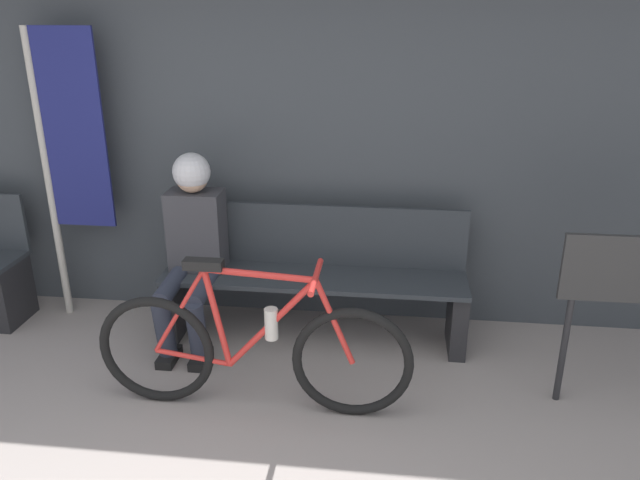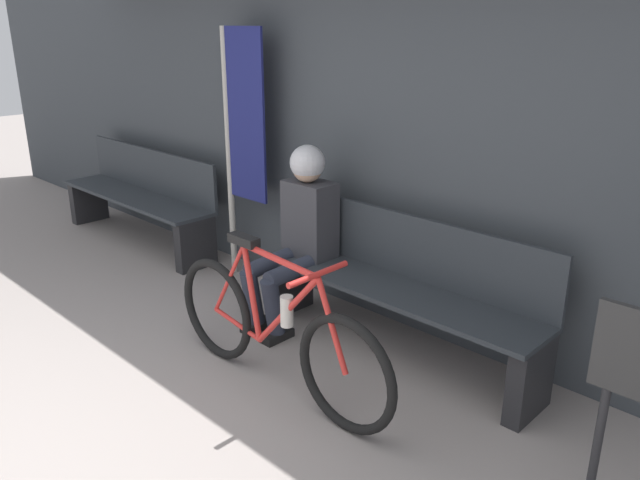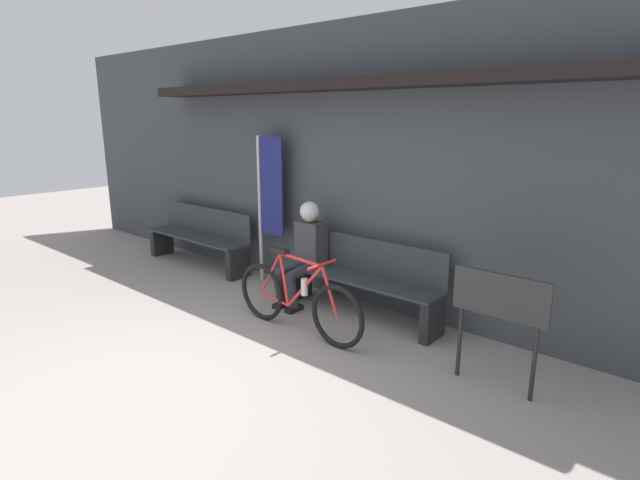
{
  "view_description": "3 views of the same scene",
  "coord_description": "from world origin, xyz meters",
  "px_view_note": "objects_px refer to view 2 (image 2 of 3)",
  "views": [
    {
      "loc": [
        0.78,
        -1.36,
        2.07
      ],
      "look_at": [
        0.41,
        1.77,
        0.85
      ],
      "focal_mm": 35.0,
      "sensor_mm": 36.0,
      "label": 1
    },
    {
      "loc": [
        2.4,
        -0.59,
        1.96
      ],
      "look_at": [
        0.21,
        1.66,
        0.85
      ],
      "focal_mm": 35.0,
      "sensor_mm": 36.0,
      "label": 2
    },
    {
      "loc": [
        3.39,
        -2.04,
        2.17
      ],
      "look_at": [
        -0.02,
        1.91,
        0.87
      ],
      "focal_mm": 28.0,
      "sensor_mm": 36.0,
      "label": 3
    }
  ],
  "objects_px": {
    "park_bench_near": "(399,290)",
    "person_seated": "(299,224)",
    "bicycle": "(274,333)",
    "park_bench_far": "(140,198)",
    "banner_pole": "(240,130)"
  },
  "relations": [
    {
      "from": "park_bench_near",
      "to": "person_seated",
      "type": "bearing_deg",
      "value": -171.0
    },
    {
      "from": "park_bench_near",
      "to": "person_seated",
      "type": "xyz_separation_m",
      "value": [
        -0.74,
        -0.12,
        0.28
      ]
    },
    {
      "from": "bicycle",
      "to": "banner_pole",
      "type": "height_order",
      "value": "banner_pole"
    },
    {
      "from": "park_bench_far",
      "to": "banner_pole",
      "type": "xyz_separation_m",
      "value": [
        1.37,
        0.12,
        0.77
      ]
    },
    {
      "from": "person_seated",
      "to": "park_bench_far",
      "type": "xyz_separation_m",
      "value": [
        -2.24,
        0.12,
        -0.28
      ]
    },
    {
      "from": "person_seated",
      "to": "banner_pole",
      "type": "distance_m",
      "value": 1.03
    },
    {
      "from": "bicycle",
      "to": "person_seated",
      "type": "bearing_deg",
      "value": 126.76
    },
    {
      "from": "park_bench_near",
      "to": "banner_pole",
      "type": "xyz_separation_m",
      "value": [
        -1.61,
        0.12,
        0.77
      ]
    },
    {
      "from": "bicycle",
      "to": "banner_pole",
      "type": "bearing_deg",
      "value": 146.17
    },
    {
      "from": "bicycle",
      "to": "person_seated",
      "type": "xyz_separation_m",
      "value": [
        -0.52,
        0.7,
        0.35
      ]
    },
    {
      "from": "park_bench_near",
      "to": "bicycle",
      "type": "bearing_deg",
      "value": -105.44
    },
    {
      "from": "park_bench_near",
      "to": "person_seated",
      "type": "distance_m",
      "value": 0.8
    },
    {
      "from": "park_bench_near",
      "to": "park_bench_far",
      "type": "relative_size",
      "value": 0.97
    },
    {
      "from": "park_bench_near",
      "to": "banner_pole",
      "type": "distance_m",
      "value": 1.79
    },
    {
      "from": "banner_pole",
      "to": "bicycle",
      "type": "bearing_deg",
      "value": -33.83
    }
  ]
}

